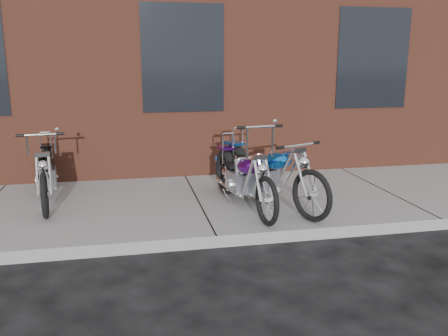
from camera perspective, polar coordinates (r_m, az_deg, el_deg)
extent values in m
plane|color=black|center=(5.71, -0.89, -9.60)|extent=(120.00, 120.00, 0.00)
cube|color=gray|center=(7.08, -3.17, -4.45)|extent=(22.00, 3.00, 0.15)
torus|color=black|center=(7.16, 0.61, -0.67)|extent=(0.23, 0.71, 0.70)
torus|color=black|center=(5.81, 5.77, -4.36)|extent=(0.15, 0.64, 0.63)
cube|color=gray|center=(6.60, 2.46, -1.96)|extent=(0.32, 0.42, 0.29)
ellipsoid|color=#550D7C|center=(6.29, 3.40, -0.07)|extent=(0.32, 0.57, 0.30)
cube|color=black|center=(6.78, 1.68, 0.15)|extent=(0.27, 0.30, 0.06)
cylinder|color=silver|center=(5.84, 5.32, -1.63)|extent=(0.08, 0.29, 0.53)
cylinder|color=silver|center=(5.83, 4.96, 4.81)|extent=(0.54, 0.10, 0.03)
cylinder|color=silver|center=(7.01, 0.84, 2.13)|extent=(0.02, 0.02, 0.47)
cylinder|color=silver|center=(6.87, 2.69, -2.46)|extent=(0.16, 0.88, 0.05)
torus|color=black|center=(7.23, 2.01, -0.32)|extent=(0.44, 0.76, 0.76)
torus|color=black|center=(6.04, 11.56, -3.61)|extent=(0.34, 0.66, 0.69)
cube|color=gray|center=(6.72, 5.49, -1.49)|extent=(0.44, 0.51, 0.32)
ellipsoid|color=blue|center=(6.43, 7.26, 0.62)|extent=(0.48, 0.64, 0.32)
cube|color=beige|center=(6.88, 4.05, 0.68)|extent=(0.35, 0.37, 0.06)
cylinder|color=silver|center=(6.06, 10.77, -0.81)|extent=(0.16, 0.30, 0.57)
cylinder|color=silver|center=(6.08, 10.02, 2.55)|extent=(0.55, 0.26, 0.03)
cylinder|color=silver|center=(7.08, 2.45, 2.72)|extent=(0.03, 0.03, 0.51)
cylinder|color=silver|center=(7.01, 5.02, -2.04)|extent=(0.43, 0.89, 0.05)
torus|color=black|center=(7.91, -20.42, -0.25)|extent=(0.21, 0.70, 0.69)
torus|color=black|center=(6.47, -20.82, -3.42)|extent=(0.14, 0.62, 0.62)
cube|color=gray|center=(7.32, -20.57, -1.36)|extent=(0.31, 0.41, 0.29)
ellipsoid|color=black|center=(7.00, -20.82, 0.31)|extent=(0.31, 0.55, 0.29)
cube|color=black|center=(7.52, -20.62, 0.49)|extent=(0.26, 0.29, 0.06)
cylinder|color=silver|center=(6.52, -20.96, -1.03)|extent=(0.07, 0.28, 0.51)
cylinder|color=silver|center=(6.54, -21.28, 3.61)|extent=(0.52, 0.09, 0.03)
cylinder|color=silver|center=(7.77, -20.65, 2.23)|extent=(0.02, 0.02, 0.46)
cylinder|color=silver|center=(7.55, -19.58, -1.84)|extent=(0.14, 0.86, 0.05)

